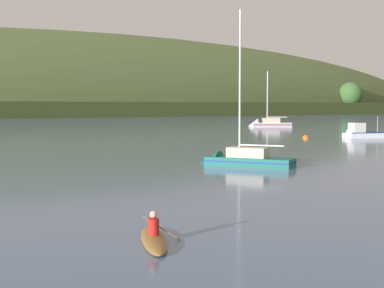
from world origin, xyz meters
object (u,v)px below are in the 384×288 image
Objects in this scene: sailboat_midwater_white at (240,163)px; mooring_buoy_midchannel at (306,138)px; sailboat_near_mooring at (266,125)px; fishing_boat_moored at (360,134)px; canoe_with_paddler at (154,239)px.

mooring_buoy_midchannel is at bearing -84.42° from sailboat_midwater_white.
mooring_buoy_midchannel is (-16.95, -28.45, -0.36)m from sailboat_near_mooring.
sailboat_near_mooring reaches higher than fishing_boat_moored.
mooring_buoy_midchannel is at bearing -25.41° from canoe_with_paddler.
canoe_with_paddler is (-14.05, -15.08, -0.07)m from sailboat_midwater_white.
sailboat_midwater_white is 20.61m from canoe_with_paddler.
sailboat_near_mooring is at bearing 59.21° from mooring_buoy_midchannel.
canoe_with_paddler is at bearing 103.13° from sailboat_midwater_white.
sailboat_midwater_white reaches higher than canoe_with_paddler.
sailboat_near_mooring is 12.76× the size of mooring_buoy_midchannel.
canoe_with_paddler is 51.95m from mooring_buoy_midchannel.
sailboat_midwater_white is at bearing 45.62° from fishing_boat_moored.
sailboat_near_mooring reaches higher than mooring_buoy_midchannel.
fishing_boat_moored is at bearing -94.39° from sailboat_midwater_white.
fishing_boat_moored is 1.64× the size of canoe_with_paddler.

